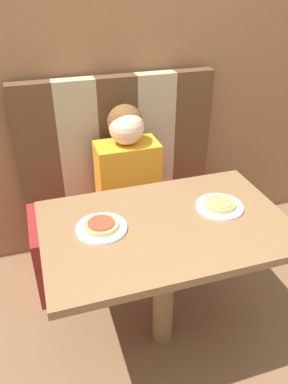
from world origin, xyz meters
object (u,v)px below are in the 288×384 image
(plate_right, at_px, (219,206))
(pizza_left, at_px, (101,225))
(plate_left, at_px, (101,228))
(person, at_px, (127,158))
(pizza_right, at_px, (220,203))

(plate_right, bearing_deg, pizza_left, 180.00)
(plate_left, bearing_deg, person, 65.38)
(person, bearing_deg, plate_left, -114.62)
(pizza_left, bearing_deg, pizza_right, 0.00)
(pizza_left, bearing_deg, person, 65.38)
(person, xyz_separation_m, pizza_left, (-0.27, -0.58, 0.01))
(plate_right, bearing_deg, pizza_right, 0.00)
(person, height_order, plate_right, person)
(plate_right, height_order, pizza_left, pizza_left)
(plate_right, bearing_deg, plate_left, 180.00)
(person, xyz_separation_m, pizza_right, (0.27, -0.58, 0.01))
(plate_left, bearing_deg, pizza_left, 0.00)
(plate_left, bearing_deg, plate_right, 0.00)
(plate_left, relative_size, plate_right, 1.00)
(person, relative_size, pizza_left, 4.22)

